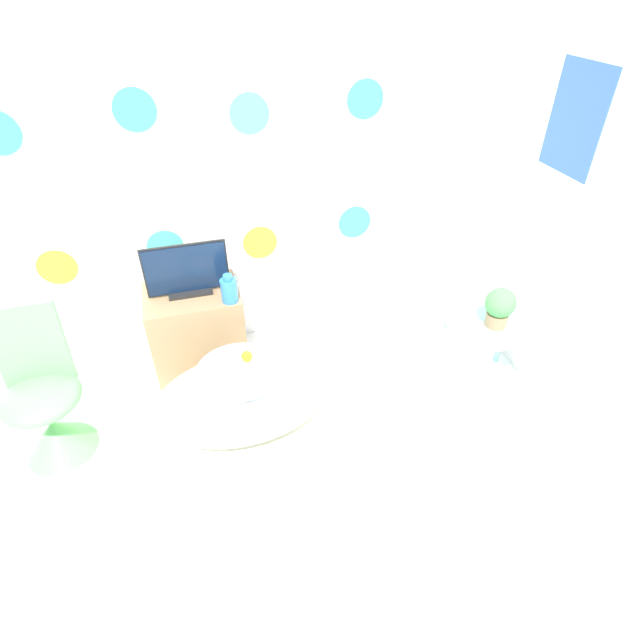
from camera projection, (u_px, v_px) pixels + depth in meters
ground_plane at (279, 570)px, 2.21m from camera, size 12.00×12.00×0.00m
wall_back_dotted at (199, 153)px, 2.79m from camera, size 4.58×0.05×2.60m
wall_right at (579, 174)px, 2.51m from camera, size 0.06×2.73×2.60m
rug at (261, 449)px, 2.74m from camera, size 1.11×0.98×0.01m
bathtub at (242, 398)px, 2.75m from camera, size 0.95×0.56×0.45m
rubber_duck at (247, 356)px, 2.64m from camera, size 0.06×0.07×0.07m
chair at (49, 414)px, 2.61m from camera, size 0.39×0.39×0.84m
tv_cabinet at (198, 330)px, 3.15m from camera, size 0.56×0.42×0.56m
tv at (187, 272)px, 2.90m from camera, size 0.48×0.12×0.32m
vase at (229, 290)px, 2.87m from camera, size 0.10×0.10×0.17m
side_table at (492, 335)px, 2.94m from camera, size 0.49×0.39×0.46m
potted_plant_left at (500, 306)px, 2.81m from camera, size 0.17×0.17×0.24m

